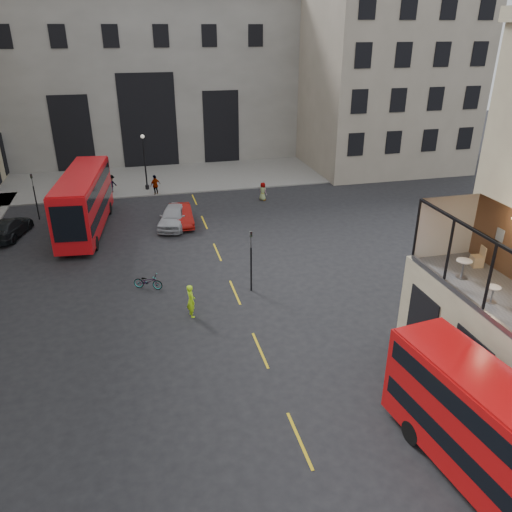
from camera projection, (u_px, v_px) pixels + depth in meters
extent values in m
plane|color=black|center=(348.00, 431.00, 19.45)|extent=(140.00, 140.00, 0.00)
cube|color=black|center=(469.00, 370.00, 19.71)|extent=(0.08, 9.20, 3.00)
cube|color=beige|center=(446.00, 226.00, 22.76)|extent=(3.00, 0.04, 2.90)
cube|color=slate|center=(482.00, 311.00, 18.59)|extent=(0.12, 10.00, 0.18)
cube|color=black|center=(497.00, 243.00, 17.44)|extent=(0.12, 10.00, 0.10)
cube|color=beige|center=(500.00, 235.00, 21.43)|extent=(0.04, 0.45, 0.55)
cube|color=#C6BB94|center=(503.00, 359.00, 19.95)|extent=(3.00, 11.00, 4.50)
cube|color=gray|center=(143.00, 78.00, 56.88)|extent=(34.00, 10.00, 18.00)
cube|color=black|center=(149.00, 121.00, 54.11)|extent=(6.00, 0.12, 10.00)
cube|color=black|center=(73.00, 134.00, 52.77)|extent=(4.00, 0.12, 8.00)
cube|color=black|center=(221.00, 127.00, 56.30)|extent=(4.00, 0.12, 8.00)
cube|color=#A09381|center=(376.00, 70.00, 54.93)|extent=(16.00, 18.00, 20.00)
cube|color=slate|center=(146.00, 178.00, 51.59)|extent=(40.00, 12.00, 0.12)
cylinder|color=black|center=(251.00, 269.00, 29.22)|extent=(0.10, 0.10, 2.80)
imported|color=black|center=(251.00, 240.00, 28.43)|extent=(0.16, 0.20, 1.00)
cylinder|color=black|center=(36.00, 203.00, 40.23)|extent=(0.10, 0.10, 2.80)
imported|color=black|center=(32.00, 180.00, 39.44)|extent=(0.16, 0.20, 1.00)
cylinder|color=black|center=(145.00, 165.00, 47.04)|extent=(0.14, 0.14, 5.00)
cylinder|color=black|center=(147.00, 188.00, 47.99)|extent=(0.36, 0.36, 0.50)
sphere|color=silver|center=(142.00, 136.00, 45.94)|extent=(0.36, 0.36, 0.36)
cube|color=#B10C0D|center=(511.00, 454.00, 15.63)|extent=(3.56, 10.36, 3.60)
cube|color=black|center=(508.00, 465.00, 15.84)|extent=(3.53, 9.82, 0.74)
cylinder|color=black|center=(412.00, 432.00, 18.75)|extent=(0.37, 0.95, 0.92)
cylinder|color=black|center=(456.00, 418.00, 19.43)|extent=(0.37, 0.95, 0.92)
cube|color=red|center=(84.00, 201.00, 37.59)|extent=(3.76, 11.50, 4.00)
cube|color=black|center=(85.00, 208.00, 37.83)|extent=(3.73, 10.89, 0.82)
cube|color=black|center=(82.00, 185.00, 37.08)|extent=(3.73, 10.89, 0.82)
cube|color=red|center=(80.00, 174.00, 36.74)|extent=(3.63, 11.26, 0.12)
cylinder|color=black|center=(80.00, 209.00, 41.49)|extent=(0.40, 1.05, 1.03)
cylinder|color=black|center=(109.00, 208.00, 41.78)|extent=(0.40, 1.05, 1.03)
cylinder|color=black|center=(61.00, 245.00, 34.69)|extent=(0.40, 1.05, 1.03)
cylinder|color=black|center=(95.00, 243.00, 34.98)|extent=(0.40, 1.05, 1.03)
imported|color=#A2A5AA|center=(174.00, 216.00, 39.09)|extent=(3.27, 5.21, 1.65)
imported|color=#930D09|center=(181.00, 215.00, 39.58)|extent=(1.59, 4.53, 1.49)
imported|color=black|center=(9.00, 228.00, 37.16)|extent=(3.09, 5.25, 1.43)
imported|color=gray|center=(148.00, 281.00, 29.84)|extent=(1.90, 1.32, 0.95)
imported|color=#B8FB1A|center=(191.00, 301.00, 26.79)|extent=(0.58, 0.77, 1.89)
imported|color=gray|center=(112.00, 184.00, 46.69)|extent=(1.29, 1.32, 1.81)
imported|color=gray|center=(155.00, 185.00, 46.29)|extent=(1.19, 1.04, 1.93)
imported|color=gray|center=(263.00, 191.00, 44.97)|extent=(0.89, 0.97, 1.66)
cylinder|color=white|center=(494.00, 287.00, 19.13)|extent=(0.53, 0.53, 0.04)
cylinder|color=slate|center=(492.00, 294.00, 19.27)|extent=(0.07, 0.07, 0.62)
cylinder|color=slate|center=(491.00, 302.00, 19.40)|extent=(0.39, 0.39, 0.03)
cylinder|color=beige|center=(464.00, 261.00, 20.95)|extent=(0.65, 0.65, 0.04)
cylinder|color=slate|center=(463.00, 269.00, 21.12)|extent=(0.09, 0.09, 0.76)
cylinder|color=slate|center=(461.00, 277.00, 21.28)|extent=(0.48, 0.48, 0.03)
cube|color=#D6AF7B|center=(477.00, 261.00, 22.20)|extent=(0.53, 0.53, 0.50)
cube|color=#D6AF7B|center=(483.00, 251.00, 22.02)|extent=(0.11, 0.47, 0.45)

